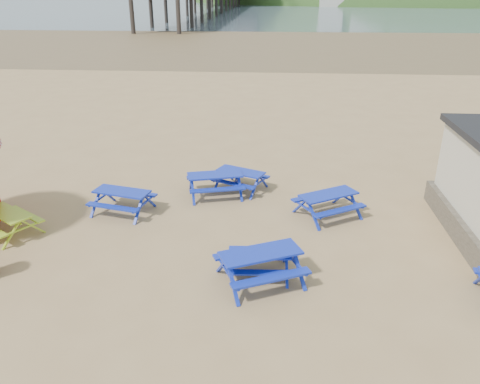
{
  "coord_description": "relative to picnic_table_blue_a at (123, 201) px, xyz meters",
  "views": [
    {
      "loc": [
        1.37,
        -12.09,
        7.03
      ],
      "look_at": [
        0.31,
        1.5,
        1.0
      ],
      "focal_mm": 35.0,
      "sensor_mm": 36.0,
      "label": 1
    }
  ],
  "objects": [
    {
      "name": "ground",
      "position": [
        3.66,
        -1.78,
        -0.39
      ],
      "size": [
        400.0,
        400.0,
        0.0
      ],
      "primitive_type": "plane",
      "color": "tan",
      "rests_on": "ground"
    },
    {
      "name": "wet_sand",
      "position": [
        3.66,
        53.22,
        -0.39
      ],
      "size": [
        400.0,
        400.0,
        0.0
      ],
      "primitive_type": "plane",
      "color": "brown",
      "rests_on": "ground"
    },
    {
      "name": "sea",
      "position": [
        3.66,
        168.22,
        -0.38
      ],
      "size": [
        400.0,
        400.0,
        0.0
      ],
      "primitive_type": "plane",
      "color": "#475966",
      "rests_on": "ground"
    },
    {
      "name": "picnic_table_blue_a",
      "position": [
        0.0,
        0.0,
        0.0
      ],
      "size": [
        2.16,
        1.89,
        0.78
      ],
      "rotation": [
        0.0,
        0.0,
        -0.23
      ],
      "color": "#1034AE",
      "rests_on": "ground"
    },
    {
      "name": "picnic_table_blue_b",
      "position": [
        3.81,
        2.24,
        -0.02
      ],
      "size": [
        2.2,
        2.03,
        0.74
      ],
      "rotation": [
        0.0,
        0.0,
        -0.43
      ],
      "color": "#1034AE",
      "rests_on": "ground"
    },
    {
      "name": "picnic_table_blue_c",
      "position": [
        6.85,
        0.24,
        0.01
      ],
      "size": [
        2.46,
        2.33,
        0.81
      ],
      "rotation": [
        0.0,
        0.0,
        0.54
      ],
      "color": "#1034AE",
      "rests_on": "ground"
    },
    {
      "name": "picnic_table_blue_d",
      "position": [
        4.73,
        -3.38,
        -0.05
      ],
      "size": [
        1.68,
        1.38,
        0.68
      ],
      "rotation": [
        0.0,
        0.0,
        0.05
      ],
      "color": "#1034AE",
      "rests_on": "ground"
    },
    {
      "name": "picnic_table_blue_e",
      "position": [
        4.77,
        -3.68,
        0.04
      ],
      "size": [
        2.57,
        2.37,
        0.87
      ],
      "rotation": [
        0.0,
        0.0,
        0.43
      ],
      "color": "#1034AE",
      "rests_on": "ground"
    },
    {
      "name": "picnic_table_yellow",
      "position": [
        -3.02,
        -1.74,
        -0.03
      ],
      "size": [
        2.22,
        2.12,
        0.73
      ],
      "rotation": [
        0.0,
        0.0,
        -0.58
      ],
      "color": "#84B319",
      "rests_on": "ground"
    },
    {
      "name": "headland_town",
      "position": [
        93.66,
        227.9,
        -10.3
      ],
      "size": [
        264.0,
        144.0,
        108.0
      ],
      "color": "#2D4C1E",
      "rests_on": "ground"
    },
    {
      "name": "picnic_table_blue_g",
      "position": [
        2.92,
        1.64,
        0.02
      ],
      "size": [
        2.29,
        2.02,
        0.82
      ],
      "rotation": [
        0.0,
        0.0,
        0.26
      ],
      "color": "#1034AE",
      "rests_on": "ground"
    }
  ]
}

